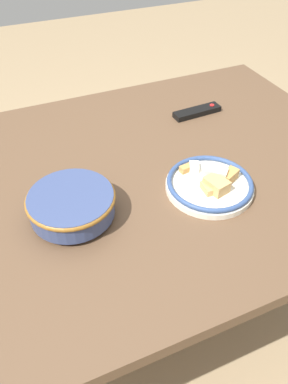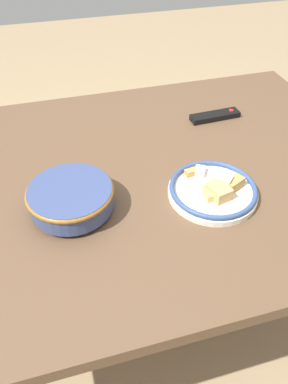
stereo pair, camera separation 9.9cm
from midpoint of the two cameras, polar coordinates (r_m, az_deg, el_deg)
ground_plane at (r=1.72m, az=0.85°, el=-17.68°), size 8.00×8.00×0.00m
dining_table at (r=1.16m, az=1.20°, el=0.02°), size 1.53×1.04×0.78m
noodle_bowl at (r=0.98m, az=-8.25°, el=-0.96°), size 0.23×0.23×0.07m
food_plate at (r=1.06m, az=13.21°, el=0.19°), size 0.25×0.25×0.06m
tv_remote at (r=1.40m, az=12.83°, el=11.16°), size 0.18×0.05×0.02m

